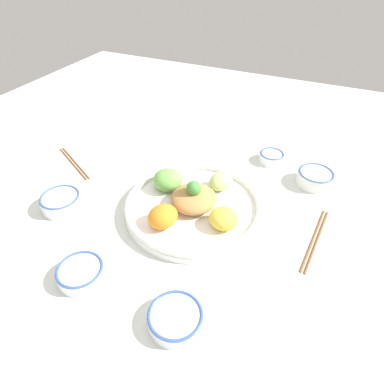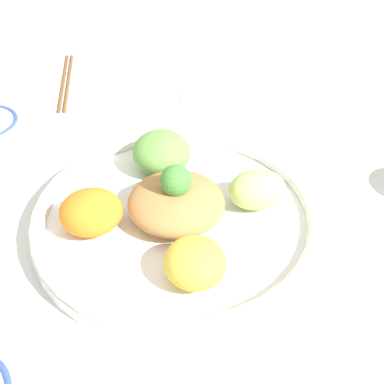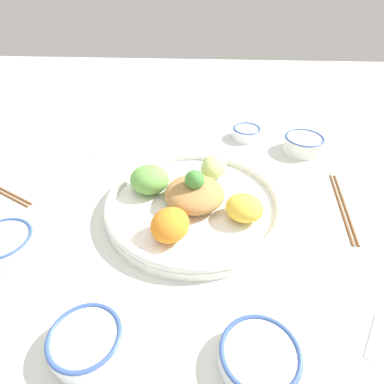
{
  "view_description": "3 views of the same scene",
  "coord_description": "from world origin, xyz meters",
  "px_view_note": "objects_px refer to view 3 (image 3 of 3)",
  "views": [
    {
      "loc": [
        0.58,
        0.26,
        0.62
      ],
      "look_at": [
        0.0,
        -0.0,
        0.1
      ],
      "focal_mm": 30.0,
      "sensor_mm": 36.0,
      "label": 1
    },
    {
      "loc": [
        0.25,
        0.44,
        0.5
      ],
      "look_at": [
        -0.08,
        -0.05,
        0.02
      ],
      "focal_mm": 50.0,
      "sensor_mm": 36.0,
      "label": 2
    },
    {
      "loc": [
        0.5,
        0.01,
        0.47
      ],
      "look_at": [
        -0.07,
        -0.02,
        0.02
      ],
      "focal_mm": 30.0,
      "sensor_mm": 36.0,
      "label": 3
    }
  ],
  "objects_px": {
    "sauce_bowl_red": "(246,132)",
    "sauce_bowl_dark": "(303,143)",
    "chopsticks_pair_far": "(343,206)",
    "sauce_bowl_far": "(259,356)",
    "salad_platter": "(193,201)",
    "rice_bowl_plain": "(86,341)",
    "serving_spoon_main": "(370,355)",
    "serving_spoon_extra": "(107,144)",
    "rice_bowl_blue": "(4,244)"
  },
  "relations": [
    {
      "from": "chopsticks_pair_far",
      "to": "serving_spoon_main",
      "type": "relative_size",
      "value": 2.1
    },
    {
      "from": "sauce_bowl_red",
      "to": "chopsticks_pair_far",
      "type": "distance_m",
      "value": 0.37
    },
    {
      "from": "salad_platter",
      "to": "serving_spoon_main",
      "type": "bearing_deg",
      "value": 41.23
    },
    {
      "from": "chopsticks_pair_far",
      "to": "sauce_bowl_dark",
      "type": "bearing_deg",
      "value": 14.88
    },
    {
      "from": "serving_spoon_main",
      "to": "serving_spoon_extra",
      "type": "height_order",
      "value": "same"
    },
    {
      "from": "sauce_bowl_red",
      "to": "chopsticks_pair_far",
      "type": "bearing_deg",
      "value": 31.6
    },
    {
      "from": "sauce_bowl_dark",
      "to": "serving_spoon_main",
      "type": "bearing_deg",
      "value": -2.71
    },
    {
      "from": "rice_bowl_blue",
      "to": "serving_spoon_extra",
      "type": "relative_size",
      "value": 0.93
    },
    {
      "from": "rice_bowl_blue",
      "to": "salad_platter",
      "type": "bearing_deg",
      "value": 112.72
    },
    {
      "from": "sauce_bowl_far",
      "to": "serving_spoon_main",
      "type": "distance_m",
      "value": 0.16
    },
    {
      "from": "chopsticks_pair_far",
      "to": "sauce_bowl_red",
      "type": "bearing_deg",
      "value": 37.32
    },
    {
      "from": "sauce_bowl_far",
      "to": "rice_bowl_blue",
      "type": "bearing_deg",
      "value": -111.42
    },
    {
      "from": "serving_spoon_main",
      "to": "chopsticks_pair_far",
      "type": "bearing_deg",
      "value": 20.82
    },
    {
      "from": "rice_bowl_plain",
      "to": "sauce_bowl_far",
      "type": "distance_m",
      "value": 0.24
    },
    {
      "from": "rice_bowl_plain",
      "to": "serving_spoon_main",
      "type": "xyz_separation_m",
      "value": [
        -0.01,
        0.4,
        -0.02
      ]
    },
    {
      "from": "sauce_bowl_far",
      "to": "serving_spoon_main",
      "type": "bearing_deg",
      "value": 96.22
    },
    {
      "from": "salad_platter",
      "to": "sauce_bowl_red",
      "type": "height_order",
      "value": "salad_platter"
    },
    {
      "from": "salad_platter",
      "to": "serving_spoon_extra",
      "type": "bearing_deg",
      "value": -135.74
    },
    {
      "from": "rice_bowl_plain",
      "to": "serving_spoon_main",
      "type": "height_order",
      "value": "rice_bowl_plain"
    },
    {
      "from": "sauce_bowl_far",
      "to": "serving_spoon_extra",
      "type": "height_order",
      "value": "sauce_bowl_far"
    },
    {
      "from": "sauce_bowl_red",
      "to": "sauce_bowl_dark",
      "type": "height_order",
      "value": "sauce_bowl_dark"
    },
    {
      "from": "sauce_bowl_red",
      "to": "sauce_bowl_dark",
      "type": "bearing_deg",
      "value": 65.84
    },
    {
      "from": "sauce_bowl_dark",
      "to": "rice_bowl_plain",
      "type": "height_order",
      "value": "sauce_bowl_dark"
    },
    {
      "from": "chopsticks_pair_far",
      "to": "sauce_bowl_far",
      "type": "bearing_deg",
      "value": 152.82
    },
    {
      "from": "sauce_bowl_dark",
      "to": "serving_spoon_main",
      "type": "distance_m",
      "value": 0.58
    },
    {
      "from": "chopsticks_pair_far",
      "to": "serving_spoon_main",
      "type": "bearing_deg",
      "value": 174.44
    },
    {
      "from": "rice_bowl_plain",
      "to": "sauce_bowl_red",
      "type": "bearing_deg",
      "value": 156.81
    },
    {
      "from": "rice_bowl_blue",
      "to": "sauce_bowl_red",
      "type": "bearing_deg",
      "value": 134.75
    },
    {
      "from": "sauce_bowl_dark",
      "to": "serving_spoon_extra",
      "type": "distance_m",
      "value": 0.56
    },
    {
      "from": "sauce_bowl_red",
      "to": "rice_bowl_blue",
      "type": "distance_m",
      "value": 0.69
    },
    {
      "from": "rice_bowl_blue",
      "to": "rice_bowl_plain",
      "type": "relative_size",
      "value": 1.04
    },
    {
      "from": "rice_bowl_blue",
      "to": "serving_spoon_extra",
      "type": "distance_m",
      "value": 0.43
    },
    {
      "from": "rice_bowl_blue",
      "to": "rice_bowl_plain",
      "type": "xyz_separation_m",
      "value": [
        0.17,
        0.21,
        -0.0
      ]
    },
    {
      "from": "chopsticks_pair_far",
      "to": "serving_spoon_extra",
      "type": "height_order",
      "value": "chopsticks_pair_far"
    },
    {
      "from": "sauce_bowl_dark",
      "to": "sauce_bowl_far",
      "type": "height_order",
      "value": "sauce_bowl_dark"
    },
    {
      "from": "salad_platter",
      "to": "rice_bowl_plain",
      "type": "distance_m",
      "value": 0.34
    },
    {
      "from": "sauce_bowl_red",
      "to": "serving_spoon_extra",
      "type": "xyz_separation_m",
      "value": [
        0.07,
        -0.41,
        -0.02
      ]
    },
    {
      "from": "sauce_bowl_far",
      "to": "serving_spoon_extra",
      "type": "xyz_separation_m",
      "value": [
        -0.59,
        -0.37,
        -0.02
      ]
    },
    {
      "from": "salad_platter",
      "to": "rice_bowl_blue",
      "type": "height_order",
      "value": "salad_platter"
    },
    {
      "from": "rice_bowl_blue",
      "to": "sauce_bowl_dark",
      "type": "xyz_separation_m",
      "value": [
        -0.42,
        0.64,
        0.0
      ]
    },
    {
      "from": "salad_platter",
      "to": "serving_spoon_main",
      "type": "height_order",
      "value": "salad_platter"
    },
    {
      "from": "serving_spoon_main",
      "to": "sauce_bowl_red",
      "type": "bearing_deg",
      "value": 43.1
    },
    {
      "from": "sauce_bowl_red",
      "to": "serving_spoon_extra",
      "type": "relative_size",
      "value": 0.69
    },
    {
      "from": "salad_platter",
      "to": "serving_spoon_extra",
      "type": "relative_size",
      "value": 3.24
    },
    {
      "from": "sauce_bowl_red",
      "to": "rice_bowl_blue",
      "type": "height_order",
      "value": "rice_bowl_blue"
    },
    {
      "from": "rice_bowl_plain",
      "to": "serving_spoon_extra",
      "type": "height_order",
      "value": "rice_bowl_plain"
    },
    {
      "from": "sauce_bowl_far",
      "to": "serving_spoon_extra",
      "type": "distance_m",
      "value": 0.7
    },
    {
      "from": "serving_spoon_main",
      "to": "salad_platter",
      "type": "bearing_deg",
      "value": 73.33
    },
    {
      "from": "sauce_bowl_red",
      "to": "sauce_bowl_far",
      "type": "height_order",
      "value": "sauce_bowl_red"
    },
    {
      "from": "salad_platter",
      "to": "chopsticks_pair_far",
      "type": "bearing_deg",
      "value": 94.74
    }
  ]
}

